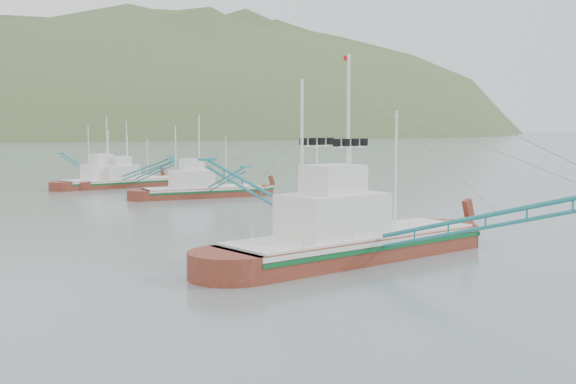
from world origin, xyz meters
TOP-DOWN VIEW (x-y plane):
  - ground at (0.00, 0.00)m, footprint 1200.00×1200.00m
  - main_boat at (-0.78, -0.72)m, footprint 16.64×29.96m
  - bg_boat_right at (10.42, 33.91)m, footprint 12.85×22.27m
  - bg_boat_far at (9.84, 49.87)m, footprint 11.60×20.96m
  - bg_boat_extra at (7.94, 51.16)m, footprint 12.82×22.36m
  - headland_right at (240.00, 430.00)m, footprint 684.00×432.00m

SIDE VIEW (x-z plane):
  - ground at x=0.00m, z-range 0.00..0.00m
  - headland_right at x=240.00m, z-range -153.00..153.00m
  - bg_boat_far at x=9.84m, z-range -3.08..5.40m
  - bg_boat_extra at x=7.94m, z-range -3.05..6.07m
  - bg_boat_right at x=10.42m, z-range -2.97..6.15m
  - main_boat at x=-0.78m, z-range -4.32..7.80m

